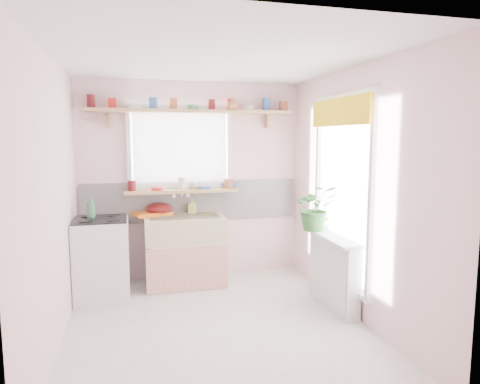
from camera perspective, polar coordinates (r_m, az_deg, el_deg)
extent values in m
plane|color=white|center=(4.29, -2.98, -17.57)|extent=(3.20, 3.20, 0.00)
plane|color=white|center=(3.96, -3.22, 17.44)|extent=(3.20, 3.20, 0.00)
plane|color=#F5CDCF|center=(5.50, -6.39, 1.46)|extent=(2.80, 0.00, 2.80)
plane|color=#F5CDCF|center=(2.41, 4.47, -5.95)|extent=(2.80, 0.00, 2.80)
plane|color=#F5CDCF|center=(3.91, -23.66, -1.45)|extent=(0.00, 3.20, 3.20)
plane|color=#F5CDCF|center=(4.42, 14.98, -0.14)|extent=(0.00, 3.20, 3.20)
cube|color=white|center=(5.51, -6.33, -1.14)|extent=(2.74, 0.03, 0.50)
cube|color=pink|center=(5.54, -6.29, -3.19)|extent=(2.74, 0.02, 0.12)
cube|color=white|center=(5.45, -8.01, 5.60)|extent=(1.20, 0.01, 1.00)
cube|color=white|center=(5.38, -7.93, 5.58)|extent=(1.15, 0.02, 0.95)
cube|color=white|center=(4.59, 13.71, 0.17)|extent=(0.01, 1.10, 1.90)
cube|color=yellow|center=(4.53, 13.06, 10.36)|extent=(0.03, 1.20, 0.28)
cube|color=white|center=(5.37, -7.38, -9.29)|extent=(0.85, 0.55, 0.55)
cube|color=#D7563F|center=(5.11, -6.99, -10.17)|extent=(0.95, 0.02, 0.53)
cube|color=beige|center=(5.27, -7.46, -4.86)|extent=(0.95, 0.55, 0.30)
cylinder|color=silver|center=(5.45, -7.85, -0.20)|extent=(0.03, 0.22, 0.03)
cube|color=white|center=(5.06, -17.91, -8.57)|extent=(0.58, 0.58, 0.90)
cube|color=black|center=(4.96, -18.11, -3.51)|extent=(0.56, 0.56, 0.02)
cylinder|color=black|center=(4.83, -19.88, -3.68)|extent=(0.14, 0.14, 0.01)
cylinder|color=black|center=(4.81, -16.56, -3.59)|extent=(0.14, 0.14, 0.01)
cylinder|color=black|center=(5.11, -19.59, -3.10)|extent=(0.14, 0.14, 0.01)
cylinder|color=black|center=(5.09, -16.45, -3.01)|extent=(0.14, 0.14, 0.01)
cube|color=white|center=(4.74, 12.36, -10.43)|extent=(0.15, 0.90, 0.75)
cube|color=white|center=(4.62, 12.15, -5.92)|extent=(0.22, 0.95, 0.03)
cube|color=tan|center=(5.37, -7.77, 0.13)|extent=(1.40, 0.22, 0.04)
cube|color=tan|center=(5.35, -6.32, 10.63)|extent=(2.52, 0.24, 0.04)
cylinder|color=#590F14|center=(5.32, -19.26, 11.17)|extent=(0.11, 0.11, 0.12)
cylinder|color=red|center=(5.31, -16.67, 11.28)|extent=(0.11, 0.11, 0.12)
cylinder|color=silver|center=(5.30, -14.07, 11.04)|extent=(0.11, 0.11, 0.06)
cylinder|color=#3359A5|center=(5.31, -11.48, 11.43)|extent=(0.11, 0.11, 0.12)
cylinder|color=#A55133|center=(5.33, -8.89, 11.47)|extent=(0.11, 0.11, 0.12)
cylinder|color=#3F7F4C|center=(5.36, -6.33, 11.17)|extent=(0.11, 0.11, 0.06)
cylinder|color=#590F14|center=(5.40, -3.80, 11.49)|extent=(0.11, 0.11, 0.12)
cylinder|color=red|center=(5.45, -1.31, 11.46)|extent=(0.11, 0.11, 0.12)
cylinder|color=silver|center=(5.50, 1.13, 11.10)|extent=(0.11, 0.11, 0.06)
cylinder|color=#3359A5|center=(5.57, 3.52, 11.35)|extent=(0.11, 0.11, 0.12)
cylinder|color=#A55133|center=(5.65, 5.84, 11.27)|extent=(0.11, 0.11, 0.12)
cylinder|color=#590F14|center=(5.33, -14.42, 0.77)|extent=(0.11, 0.11, 0.12)
cylinder|color=red|center=(5.34, -11.09, 0.88)|extent=(0.11, 0.11, 0.12)
cylinder|color=silver|center=(5.37, -7.78, 0.66)|extent=(0.11, 0.11, 0.06)
cylinder|color=#3359A5|center=(5.41, -4.52, 1.07)|extent=(0.11, 0.11, 0.12)
cylinder|color=#A55133|center=(5.47, -1.32, 1.16)|extent=(0.11, 0.11, 0.12)
cube|color=orange|center=(5.40, -11.70, -2.79)|extent=(0.52, 0.45, 0.04)
ellipsoid|color=#540E0F|center=(5.40, -10.72, -2.20)|extent=(0.40, 0.40, 0.15)
imported|color=#316C2B|center=(4.81, 10.00, -2.06)|extent=(0.53, 0.48, 0.51)
imported|color=silver|center=(4.99, 10.73, -4.35)|extent=(0.33, 0.33, 0.07)
imported|color=#296428|center=(4.76, 10.39, -4.10)|extent=(0.11, 0.08, 0.20)
imported|color=#C7CC5A|center=(5.44, -6.40, -1.84)|extent=(0.11, 0.11, 0.19)
imported|color=beige|center=(5.45, -6.18, 0.93)|extent=(0.14, 0.14, 0.09)
imported|color=#3359A8|center=(5.53, -1.45, 0.92)|extent=(0.24, 0.24, 0.06)
imported|color=#B26A36|center=(5.39, -0.99, 11.70)|extent=(0.19, 0.19, 0.16)
imported|color=#3C7950|center=(4.99, -19.27, -1.91)|extent=(0.12, 0.12, 0.25)
sphere|color=#DB5E12|center=(4.98, 10.74, -3.71)|extent=(0.08, 0.08, 0.08)
sphere|color=#DB5E12|center=(5.03, 11.22, -3.61)|extent=(0.08, 0.08, 0.08)
sphere|color=#DB5E12|center=(4.97, 10.12, -3.71)|extent=(0.08, 0.08, 0.08)
cylinder|color=gold|center=(4.94, 11.20, -3.69)|extent=(0.18, 0.04, 0.10)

